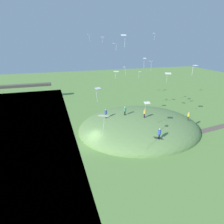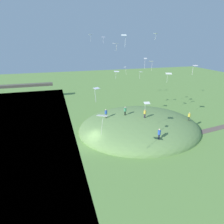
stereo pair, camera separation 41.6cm
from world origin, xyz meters
The scene contains 23 objects.
ground_plane centered at (0.00, 0.00, 0.00)m, with size 160.00×160.00×0.00m, color #699547.
grass_hill centered at (9.92, 3.45, 0.00)m, with size 22.87×20.32×5.97m, color #6B904F.
dirt_path centered at (23.81, -0.78, 0.02)m, with size 15.75×1.41×0.04m, color #66574E.
person_watching_kites centered at (9.91, 1.48, 3.89)m, with size 0.59×0.59×1.56m.
person_walking_path centered at (3.65, 4.33, 3.54)m, with size 0.60×0.60×1.70m.
person_with_child centered at (7.08, 3.76, 3.88)m, with size 0.67×0.67×1.61m.
person_on_hilltop centered at (18.35, 0.42, 2.80)m, with size 0.59×0.59×1.59m.
person_near_shore centered at (9.40, -4.63, 2.90)m, with size 0.46×0.46×1.76m.
kite_0 centered at (14.22, -4.42, 12.40)m, with size 0.82×0.95×1.40m.
kite_1 centered at (13.48, 11.71, 9.19)m, with size 0.78×0.92×1.60m.
kite_2 centered at (8.23, -2.31, 6.77)m, with size 0.97×0.71×2.26m.
kite_3 centered at (5.16, 3.59, 15.25)m, with size 0.85×1.03×1.13m.
kite_4 centered at (-0.28, -9.15, 8.23)m, with size 1.35×1.23×2.34m.
kite_5 centered at (9.66, 11.27, 10.36)m, with size 0.65×0.77×1.62m.
kite_6 centered at (3.77, 17.21, 16.80)m, with size 0.82×0.62×1.58m.
kite_8 centered at (17.01, 12.92, 17.01)m, with size 0.88×0.99×1.39m.
kite_9 centered at (7.25, 5.56, 16.44)m, with size 0.95×0.70×2.05m.
kite_10 centered at (15.32, 3.75, 9.99)m, with size 1.31×1.15×1.80m.
kite_11 centered at (6.62, 17.24, 16.30)m, with size 0.87×0.68×1.36m.
kite_12 centered at (6.38, 6.81, 10.32)m, with size 1.12×0.97×1.35m.
kite_13 centered at (14.08, 11.11, 11.86)m, with size 0.66×0.49×2.21m.
kite_14 centered at (-0.66, -8.24, 10.95)m, with size 0.75×0.67×1.49m.
kite_15 centered at (13.28, 6.90, 11.86)m, with size 1.03×0.89×1.84m.
Camera 2 is at (-4.93, -28.31, 15.88)m, focal length 32.18 mm.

